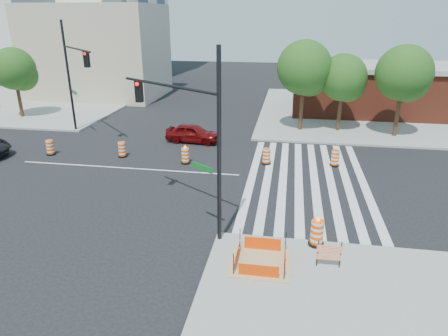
{
  "coord_description": "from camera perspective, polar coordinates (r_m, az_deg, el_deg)",
  "views": [
    {
      "loc": [
        9.75,
        -21.8,
        8.92
      ],
      "look_at": [
        6.53,
        -2.56,
        1.4
      ],
      "focal_mm": 32.0,
      "sensor_mm": 36.0,
      "label": 1
    }
  ],
  "objects": [
    {
      "name": "tree_north_e",
      "position": [
        32.9,
        24.32,
        11.85
      ],
      "size": [
        4.09,
        4.09,
        6.95
      ],
      "color": "#382314",
      "rests_on": "ground"
    },
    {
      "name": "red_coupe",
      "position": [
        29.81,
        -4.46,
        4.99
      ],
      "size": [
        4.13,
        1.93,
        1.37
      ],
      "primitive_type": "imported",
      "rotation": [
        0.0,
        0.0,
        1.49
      ],
      "color": "#5D0808",
      "rests_on": "ground"
    },
    {
      "name": "tree_north_d",
      "position": [
        33.07,
        16.68,
        11.93
      ],
      "size": [
        3.63,
        3.63,
        6.18
      ],
      "color": "#382314",
      "rests_on": "ground"
    },
    {
      "name": "signal_pole_nw",
      "position": [
        32.41,
        -20.7,
        13.11
      ],
      "size": [
        4.53,
        4.67,
        8.42
      ],
      "rotation": [
        0.0,
        0.0,
        -0.8
      ],
      "color": "black",
      "rests_on": "ground"
    },
    {
      "name": "median_drum_5",
      "position": [
        25.93,
        15.56,
        1.29
      ],
      "size": [
        0.6,
        0.6,
        1.02
      ],
      "color": "black",
      "rests_on": "ground"
    },
    {
      "name": "sidewalk_ne",
      "position": [
        41.6,
        20.9,
        7.43
      ],
      "size": [
        22.0,
        22.0,
        0.15
      ],
      "primitive_type": "cube",
      "color": "gray",
      "rests_on": "ground"
    },
    {
      "name": "tree_north_b",
      "position": [
        40.73,
        -27.69,
        12.14
      ],
      "size": [
        3.7,
        3.7,
        6.3
      ],
      "color": "#382314",
      "rests_on": "ground"
    },
    {
      "name": "sidewalk_nw",
      "position": [
        49.32,
        -25.25,
        8.78
      ],
      "size": [
        22.0,
        22.0,
        0.15
      ],
      "primitive_type": "cube",
      "color": "gray",
      "rests_on": "ground"
    },
    {
      "name": "crosswalk_east",
      "position": [
        23.58,
        11.71,
        -1.59
      ],
      "size": [
        6.75,
        13.5,
        0.01
      ],
      "color": "silver",
      "rests_on": "ground"
    },
    {
      "name": "brick_storefront",
      "position": [
        41.18,
        21.31,
        10.46
      ],
      "size": [
        16.5,
        8.5,
        4.6
      ],
      "color": "maroon",
      "rests_on": "ground"
    },
    {
      "name": "median_drum_4",
      "position": [
        25.46,
        6.08,
        1.6
      ],
      "size": [
        0.6,
        0.6,
        1.02
      ],
      "color": "black",
      "rests_on": "ground"
    },
    {
      "name": "ground",
      "position": [
        25.49,
        -13.65,
        -0.02
      ],
      "size": [
        120.0,
        120.0,
        0.0
      ],
      "primitive_type": "plane",
      "color": "black",
      "rests_on": "ground"
    },
    {
      "name": "lane_centerline",
      "position": [
        25.49,
        -13.65,
        -0.01
      ],
      "size": [
        14.0,
        0.12,
        0.01
      ],
      "primitive_type": "cube",
      "color": "silver",
      "rests_on": "ground"
    },
    {
      "name": "median_drum_1",
      "position": [
        29.47,
        -23.58,
        2.64
      ],
      "size": [
        0.6,
        0.6,
        1.02
      ],
      "color": "black",
      "rests_on": "ground"
    },
    {
      "name": "tree_north_c",
      "position": [
        32.48,
        11.44,
        13.45
      ],
      "size": [
        4.23,
        4.23,
        7.19
      ],
      "color": "#382314",
      "rests_on": "ground"
    },
    {
      "name": "excavation_pit",
      "position": [
        15.49,
        5.23,
        -13.17
      ],
      "size": [
        2.2,
        2.2,
        0.9
      ],
      "color": "tan",
      "rests_on": "ground"
    },
    {
      "name": "beige_midrise",
      "position": [
        49.06,
        -17.5,
        15.59
      ],
      "size": [
        14.0,
        10.0,
        10.0
      ],
      "primitive_type": "cube",
      "color": "#BAA78E",
      "rests_on": "ground"
    },
    {
      "name": "pit_drum",
      "position": [
        16.7,
        13.12,
        -9.12
      ],
      "size": [
        0.64,
        0.64,
        1.26
      ],
      "color": "black",
      "rests_on": "ground"
    },
    {
      "name": "signal_pole_se",
      "position": [
        16.26,
        -4.9,
        6.26
      ],
      "size": [
        5.0,
        3.36,
        7.79
      ],
      "rotation": [
        0.0,
        0.0,
        2.56
      ],
      "color": "black",
      "rests_on": "ground"
    },
    {
      "name": "barricade",
      "position": [
        15.46,
        14.79,
        -11.64
      ],
      "size": [
        0.92,
        0.07,
        1.08
      ],
      "rotation": [
        0.0,
        0.0,
        0.03
      ],
      "color": "#FF5305",
      "rests_on": "ground"
    },
    {
      "name": "median_drum_3",
      "position": [
        25.54,
        -5.53,
        1.71
      ],
      "size": [
        0.6,
        0.6,
        1.18
      ],
      "color": "black",
      "rests_on": "ground"
    },
    {
      "name": "median_drum_2",
      "position": [
        27.47,
        -14.35,
        2.51
      ],
      "size": [
        0.6,
        0.6,
        1.02
      ],
      "color": "black",
      "rests_on": "ground"
    }
  ]
}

